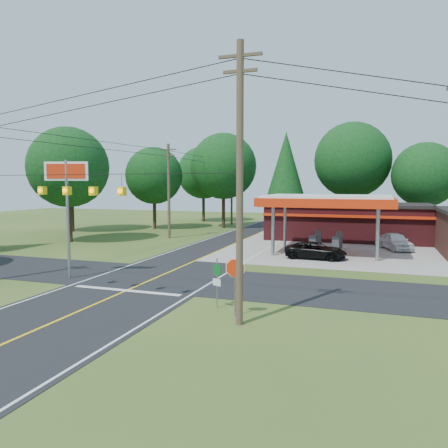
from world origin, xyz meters
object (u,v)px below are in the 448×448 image
(sedan_car, at_px, (395,241))
(octagonal_stop_sign, at_px, (235,273))
(big_stop_sign, at_px, (67,190))
(suv_car, at_px, (316,251))
(gas_canopy, at_px, (327,203))

(sedan_car, distance_m, octagonal_stop_sign, 24.25)
(big_stop_sign, bearing_deg, sedan_car, 44.19)
(big_stop_sign, bearing_deg, suv_car, 41.66)
(sedan_car, xyz_separation_m, big_stop_sign, (-19.56, -19.01, 4.70))
(sedan_car, bearing_deg, octagonal_stop_sign, -129.15)
(sedan_car, bearing_deg, suv_car, -151.83)
(gas_canopy, height_order, sedan_car, gas_canopy)
(sedan_car, distance_m, big_stop_sign, 27.67)
(gas_canopy, xyz_separation_m, suv_car, (-0.50, -3.00, -3.62))
(gas_canopy, distance_m, suv_car, 4.73)
(gas_canopy, bearing_deg, suv_car, -99.46)
(suv_car, distance_m, sedan_car, 9.26)
(big_stop_sign, height_order, octagonal_stop_sign, big_stop_sign)
(suv_car, xyz_separation_m, big_stop_sign, (-13.50, -12.01, 4.80))
(octagonal_stop_sign, bearing_deg, gas_canopy, 84.00)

